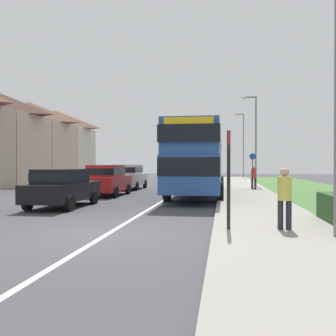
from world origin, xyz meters
name	(u,v)px	position (x,y,z in m)	size (l,w,h in m)	color
ground_plane	(106,235)	(0.00, 0.00, 0.00)	(120.00, 120.00, 0.00)	#424247
lane_marking_centre	(161,202)	(0.00, 8.00, 0.00)	(0.14, 60.00, 0.01)	silver
pavement_near_side	(257,207)	(4.20, 6.00, 0.06)	(3.20, 68.00, 0.12)	gray
double_decker_bus	(198,157)	(1.49, 11.39, 2.14)	(2.80, 11.33, 3.70)	#284C93
parked_car_black	(62,186)	(-3.61, 5.32, 0.86)	(1.88, 4.16, 1.56)	black
parked_car_red	(107,179)	(-3.54, 10.82, 0.94)	(1.91, 4.06, 1.72)	#B21E1E
parked_car_silver	(128,176)	(-3.74, 16.24, 0.94)	(1.99, 4.27, 1.73)	#B7B7BC
pedestrian_at_stop	(285,195)	(4.39, 0.74, 0.98)	(0.34, 0.34, 1.67)	#23232D
pedestrian_walking_away	(254,176)	(4.88, 16.06, 0.98)	(0.34, 0.34, 1.67)	#23232D
bus_stop_sign	(229,173)	(3.00, 0.58, 1.54)	(0.09, 0.52, 2.60)	black
cycle_route_sign	(253,169)	(4.89, 17.18, 1.43)	(0.44, 0.08, 2.52)	slate
street_lamp_near	(332,63)	(5.29, 0.00, 4.03)	(1.14, 0.20, 6.97)	slate
street_lamp_mid	(254,135)	(5.19, 19.43, 3.98)	(1.14, 0.20, 6.87)	slate
street_lamp_far	(243,142)	(5.26, 37.54, 4.57)	(1.14, 0.20, 8.04)	slate
house_terrace_far_side	(12,140)	(-15.91, 21.65, 3.93)	(7.57, 22.29, 7.85)	tan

